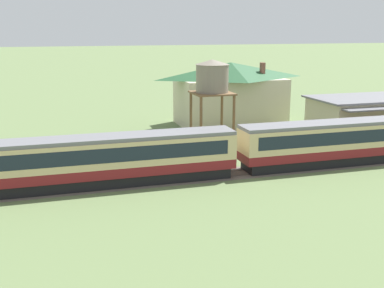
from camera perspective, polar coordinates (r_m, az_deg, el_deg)
passenger_train at (r=41.96m, az=5.62°, el=-0.48°), size 84.86×3.01×4.07m
railway_track at (r=40.09m, az=-6.83°, el=-4.54°), size 133.68×3.60×0.04m
station_building at (r=59.74m, az=19.69°, el=3.09°), size 12.37×8.94×4.57m
station_house_dark_green_roof at (r=63.19m, az=4.56°, el=6.08°), size 14.47×8.37×8.08m
water_tower at (r=48.74m, az=2.41°, el=7.70°), size 3.95×3.95×9.36m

